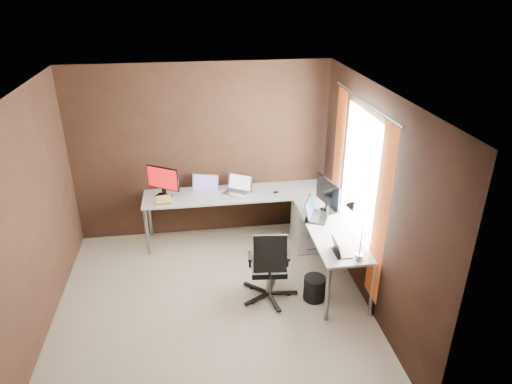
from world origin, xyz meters
TOP-DOWN VIEW (x-y plane):
  - room at (0.34, 0.07)m, footprint 3.60×3.60m
  - desk at (0.84, 1.04)m, footprint 2.65×2.25m
  - drawer_pedestal at (1.43, 1.15)m, footprint 0.42×0.50m
  - monitor_left at (-0.56, 1.54)m, footprint 0.43×0.29m
  - monitor_right at (1.55, 0.77)m, footprint 0.18×0.54m
  - laptop_white at (0.00, 1.56)m, footprint 0.43×0.35m
  - laptop_silver at (0.48, 1.52)m, footprint 0.45×0.41m
  - laptop_black_big at (1.34, 0.65)m, footprint 0.40×0.45m
  - laptop_black_small at (1.41, -0.20)m, footprint 0.19×0.26m
  - book_stack at (-0.55, 1.35)m, footprint 0.23×0.19m
  - mouse_left at (-0.62, 1.30)m, footprint 0.10×0.08m
  - mouse_corner at (1.00, 1.41)m, footprint 0.10×0.07m
  - desk_lamp at (1.51, -0.28)m, footprint 0.20×0.24m
  - office_chair at (0.67, 0.07)m, footprint 0.53×0.53m
  - wastebasket at (1.20, -0.03)m, footprint 0.29×0.29m

SIDE VIEW (x-z plane):
  - wastebasket at x=1.20m, z-range 0.00..0.30m
  - office_chair at x=0.67m, z-range -0.20..0.75m
  - drawer_pedestal at x=1.43m, z-range 0.00..0.60m
  - desk at x=0.84m, z-range 0.31..1.04m
  - mouse_corner at x=1.00m, z-range 0.73..0.76m
  - mouse_left at x=-0.62m, z-range 0.73..0.77m
  - book_stack at x=-0.55m, z-range 0.73..0.80m
  - laptop_black_small at x=1.41m, z-range 0.68..0.86m
  - laptop_silver at x=0.48m, z-range 0.66..0.91m
  - laptop_black_big at x=1.34m, z-range 0.66..0.91m
  - laptop_white at x=0.00m, z-range 0.66..0.91m
  - monitor_left at x=-0.56m, z-range 0.76..1.19m
  - monitor_right at x=1.55m, z-range 0.76..1.21m
  - desk_lamp at x=1.51m, z-range 0.81..1.47m
  - room at x=0.34m, z-range 0.03..2.53m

